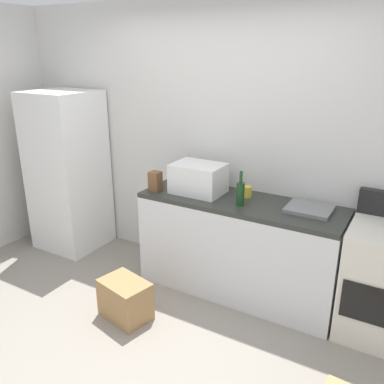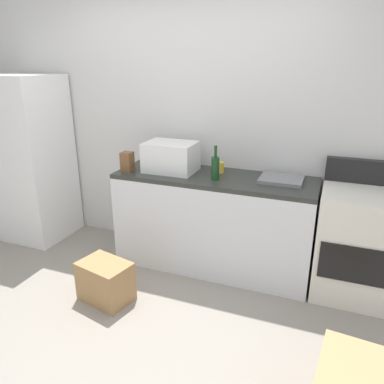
{
  "view_description": "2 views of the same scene",
  "coord_description": "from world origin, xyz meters",
  "px_view_note": "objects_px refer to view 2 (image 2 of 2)",
  "views": [
    {
      "loc": [
        1.59,
        -1.87,
        2.15
      ],
      "look_at": [
        -0.0,
        0.88,
        1.02
      ],
      "focal_mm": 37.88,
      "sensor_mm": 36.0,
      "label": 1
    },
    {
      "loc": [
        1.26,
        -1.84,
        1.88
      ],
      "look_at": [
        0.15,
        1.03,
        0.78
      ],
      "focal_mm": 34.83,
      "sensor_mm": 36.0,
      "label": 2
    }
  ],
  "objects_px": {
    "wine_bottle": "(215,167)",
    "cardboard_box_large": "(106,281)",
    "refrigerator": "(31,159)",
    "microwave": "(171,157)",
    "knife_block": "(127,162)",
    "stove_oven": "(355,242)",
    "coffee_mug": "(220,167)"
  },
  "relations": [
    {
      "from": "wine_bottle",
      "to": "cardboard_box_large",
      "type": "height_order",
      "value": "wine_bottle"
    },
    {
      "from": "refrigerator",
      "to": "microwave",
      "type": "bearing_deg",
      "value": 1.81
    },
    {
      "from": "knife_block",
      "to": "stove_oven",
      "type": "bearing_deg",
      "value": 4.36
    },
    {
      "from": "refrigerator",
      "to": "wine_bottle",
      "type": "xyz_separation_m",
      "value": [
        2.09,
        -0.05,
        0.14
      ]
    },
    {
      "from": "coffee_mug",
      "to": "cardboard_box_large",
      "type": "bearing_deg",
      "value": -124.41
    },
    {
      "from": "refrigerator",
      "to": "knife_block",
      "type": "bearing_deg",
      "value": -4.52
    },
    {
      "from": "microwave",
      "to": "cardboard_box_large",
      "type": "bearing_deg",
      "value": -104.56
    },
    {
      "from": "microwave",
      "to": "cardboard_box_large",
      "type": "relative_size",
      "value": 1.12
    },
    {
      "from": "coffee_mug",
      "to": "cardboard_box_large",
      "type": "relative_size",
      "value": 0.24
    },
    {
      "from": "knife_block",
      "to": "cardboard_box_large",
      "type": "distance_m",
      "value": 1.09
    },
    {
      "from": "refrigerator",
      "to": "cardboard_box_large",
      "type": "distance_m",
      "value": 1.76
    },
    {
      "from": "stove_oven",
      "to": "cardboard_box_large",
      "type": "distance_m",
      "value": 2.07
    },
    {
      "from": "wine_bottle",
      "to": "cardboard_box_large",
      "type": "distance_m",
      "value": 1.32
    },
    {
      "from": "refrigerator",
      "to": "cardboard_box_large",
      "type": "xyz_separation_m",
      "value": [
        1.4,
        -0.8,
        -0.7
      ]
    },
    {
      "from": "cardboard_box_large",
      "to": "knife_block",
      "type": "bearing_deg",
      "value": 102.41
    },
    {
      "from": "microwave",
      "to": "coffee_mug",
      "type": "distance_m",
      "value": 0.46
    },
    {
      "from": "stove_oven",
      "to": "wine_bottle",
      "type": "distance_m",
      "value": 1.31
    },
    {
      "from": "microwave",
      "to": "wine_bottle",
      "type": "height_order",
      "value": "wine_bottle"
    },
    {
      "from": "refrigerator",
      "to": "cardboard_box_large",
      "type": "height_order",
      "value": "refrigerator"
    },
    {
      "from": "refrigerator",
      "to": "stove_oven",
      "type": "relative_size",
      "value": 1.58
    },
    {
      "from": "refrigerator",
      "to": "stove_oven",
      "type": "distance_m",
      "value": 3.3
    },
    {
      "from": "wine_bottle",
      "to": "stove_oven",
      "type": "bearing_deg",
      "value": 5.25
    },
    {
      "from": "coffee_mug",
      "to": "microwave",
      "type": "bearing_deg",
      "value": -165.84
    },
    {
      "from": "stove_oven",
      "to": "coffee_mug",
      "type": "height_order",
      "value": "stove_oven"
    },
    {
      "from": "knife_block",
      "to": "cardboard_box_large",
      "type": "xyz_separation_m",
      "value": [
        0.15,
        -0.7,
        -0.82
      ]
    },
    {
      "from": "refrigerator",
      "to": "coffee_mug",
      "type": "xyz_separation_m",
      "value": [
        2.06,
        0.16,
        0.08
      ]
    },
    {
      "from": "microwave",
      "to": "knife_block",
      "type": "bearing_deg",
      "value": -158.18
    },
    {
      "from": "wine_bottle",
      "to": "coffee_mug",
      "type": "distance_m",
      "value": 0.22
    },
    {
      "from": "knife_block",
      "to": "refrigerator",
      "type": "bearing_deg",
      "value": 175.48
    },
    {
      "from": "coffee_mug",
      "to": "knife_block",
      "type": "relative_size",
      "value": 0.56
    },
    {
      "from": "coffee_mug",
      "to": "knife_block",
      "type": "height_order",
      "value": "knife_block"
    },
    {
      "from": "microwave",
      "to": "refrigerator",
      "type": "bearing_deg",
      "value": -178.19
    }
  ]
}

